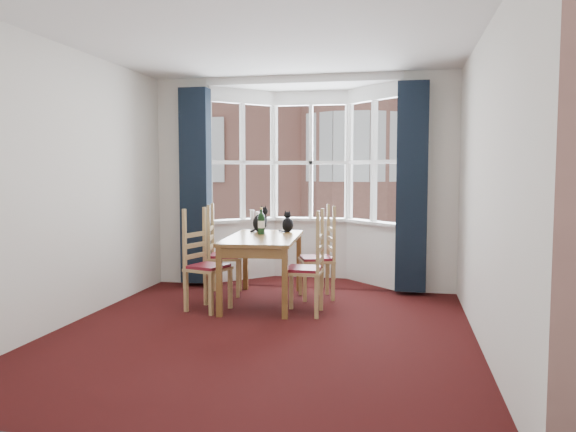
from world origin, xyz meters
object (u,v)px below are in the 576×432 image
(chair_left_far, at_px, (218,257))
(wine_bottle, at_px, (261,223))
(dining_table, at_px, (263,244))
(cat_right, at_px, (288,224))
(chair_left_near, at_px, (202,268))
(chair_right_far, at_px, (324,260))
(chair_right_near, at_px, (312,271))
(candle_short, at_px, (258,215))
(cat_left, at_px, (260,221))
(candle_tall, at_px, (252,215))

(chair_left_far, bearing_deg, wine_bottle, -10.55)
(dining_table, height_order, cat_right, cat_right)
(cat_right, bearing_deg, wine_bottle, -127.95)
(chair_left_near, height_order, chair_right_far, same)
(chair_right_near, bearing_deg, candle_short, 120.86)
(dining_table, bearing_deg, chair_right_far, 30.12)
(chair_right_far, height_order, wine_bottle, wine_bottle)
(chair_left_near, distance_m, chair_right_far, 1.52)
(cat_left, bearing_deg, candle_tall, 111.81)
(chair_left_far, distance_m, cat_left, 0.70)
(dining_table, relative_size, cat_left, 4.62)
(dining_table, bearing_deg, candle_short, 107.02)
(dining_table, xyz_separation_m, cat_left, (-0.16, 0.52, 0.22))
(cat_right, xyz_separation_m, candle_tall, (-0.67, 0.78, 0.04))
(chair_left_near, relative_size, candle_tall, 7.00)
(dining_table, distance_m, chair_right_far, 0.81)
(chair_left_far, distance_m, cat_right, 0.97)
(chair_left_far, height_order, candle_tall, candle_tall)
(dining_table, relative_size, chair_left_far, 1.69)
(chair_left_near, xyz_separation_m, chair_left_far, (-0.06, 0.77, 0.00))
(dining_table, height_order, chair_right_far, chair_right_far)
(cat_left, xyz_separation_m, cat_right, (0.35, 0.03, -0.02))
(wine_bottle, distance_m, candle_short, 1.20)
(candle_tall, bearing_deg, wine_bottle, -69.66)
(chair_left_near, bearing_deg, candle_tall, 86.40)
(dining_table, bearing_deg, chair_left_far, 153.95)
(chair_right_far, bearing_deg, candle_tall, 140.79)
(chair_left_far, xyz_separation_m, wine_bottle, (0.59, -0.11, 0.46))
(cat_left, height_order, candle_tall, cat_left)
(cat_left, distance_m, wine_bottle, 0.32)
(dining_table, bearing_deg, cat_left, 107.28)
(cat_left, relative_size, wine_bottle, 1.04)
(chair_right_far, distance_m, cat_right, 0.66)
(chair_left_near, height_order, chair_right_near, same)
(candle_short, bearing_deg, chair_left_far, -103.35)
(cat_left, height_order, cat_right, cat_left)
(chair_left_far, relative_size, cat_left, 2.73)
(chair_right_far, relative_size, wine_bottle, 2.84)
(candle_tall, bearing_deg, candle_short, 23.20)
(chair_left_far, height_order, wine_bottle, wine_bottle)
(candle_tall, bearing_deg, cat_left, -68.19)
(dining_table, xyz_separation_m, cat_right, (0.19, 0.55, 0.20))
(cat_right, bearing_deg, chair_left_near, -128.31)
(chair_right_far, bearing_deg, dining_table, -149.88)
(dining_table, xyz_separation_m, chair_right_far, (0.67, 0.39, -0.22))
(chair_right_far, distance_m, wine_bottle, 0.89)
(chair_right_near, distance_m, candle_tall, 2.14)
(chair_left_far, xyz_separation_m, cat_left, (0.50, 0.19, 0.44))
(chair_left_far, bearing_deg, dining_table, -26.05)
(chair_left_far, bearing_deg, chair_right_near, -29.68)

